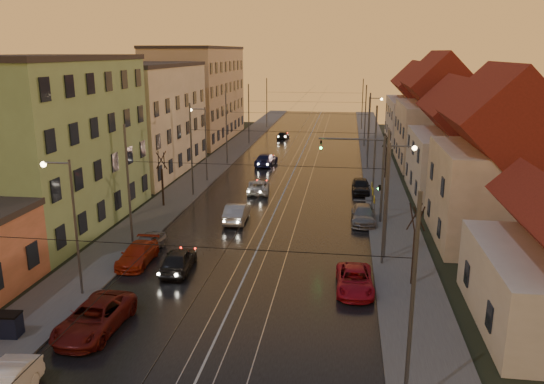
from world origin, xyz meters
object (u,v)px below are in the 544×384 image
at_px(driving_car_4, 283,135).
at_px(dumpster, 8,325).
at_px(street_lamp_0, 69,215).
at_px(driving_car_0, 178,260).
at_px(street_lamp_3, 371,121).
at_px(driving_car_3, 266,159).
at_px(parked_right_1, 363,215).
at_px(street_lamp_2, 203,137).
at_px(parked_left_2, 138,254).
at_px(parked_right_2, 361,186).
at_px(traffic_light_mast, 370,168).
at_px(parked_left_1, 95,318).
at_px(parked_left_3, 147,243).
at_px(driving_car_2, 258,187).
at_px(parked_right_0, 355,280).
at_px(street_lamp_1, 392,190).
at_px(driving_car_1, 237,212).

distance_m(driving_car_4, dumpster, 62.86).
xyz_separation_m(street_lamp_0, driving_car_0, (4.72, 4.21, -4.14)).
height_order(street_lamp_3, driving_car_3, street_lamp_3).
relative_size(driving_car_4, parked_right_1, 0.77).
xyz_separation_m(street_lamp_2, driving_car_4, (5.02, 29.62, -4.26)).
xyz_separation_m(driving_car_0, driving_car_4, (0.30, 53.41, -0.13)).
relative_size(parked_left_2, parked_right_2, 1.06).
xyz_separation_m(traffic_light_mast, parked_left_2, (-15.43, -10.97, -3.94)).
height_order(street_lamp_3, parked_left_2, street_lamp_3).
height_order(parked_left_1, parked_left_3, parked_left_1).
xyz_separation_m(parked_left_2, parked_left_3, (-0.17, 2.17, -0.02)).
height_order(street_lamp_0, street_lamp_2, same).
xyz_separation_m(traffic_light_mast, driving_car_0, (-12.38, -11.79, -3.85)).
relative_size(driving_car_0, parked_left_2, 0.97).
xyz_separation_m(driving_car_2, parked_right_0, (9.29, -21.20, 0.01)).
height_order(driving_car_3, parked_right_0, driving_car_3).
bearing_deg(parked_right_2, parked_right_1, -90.76).
xyz_separation_m(street_lamp_0, street_lamp_2, (0.00, 28.00, 0.00)).
bearing_deg(street_lamp_0, driving_car_4, 85.02).
height_order(driving_car_2, parked_right_0, parked_right_0).
height_order(street_lamp_2, parked_left_1, street_lamp_2).
bearing_deg(driving_car_2, parked_left_2, 68.82).
xyz_separation_m(street_lamp_0, parked_left_2, (1.67, 5.02, -4.23)).
bearing_deg(street_lamp_1, parked_right_1, 100.80).
distance_m(driving_car_3, parked_right_1, 24.08).
height_order(driving_car_0, driving_car_4, driving_car_0).
xyz_separation_m(driving_car_2, dumpster, (-7.56, -29.06, 0.07)).
bearing_deg(driving_car_3, street_lamp_0, 87.02).
bearing_deg(parked_left_3, street_lamp_3, 72.84).
xyz_separation_m(parked_right_2, dumpster, (-17.66, -30.39, -0.03)).
relative_size(traffic_light_mast, driving_car_0, 1.64).
bearing_deg(parked_right_1, dumpster, -130.61).
bearing_deg(parked_right_0, driving_car_3, 105.07).
bearing_deg(traffic_light_mast, parked_right_2, 92.46).
bearing_deg(driving_car_1, street_lamp_0, 64.72).
height_order(driving_car_0, parked_left_1, driving_car_0).
relative_size(driving_car_3, driving_car_4, 1.41).
xyz_separation_m(street_lamp_1, parked_left_1, (-15.30, -11.69, -4.14)).
relative_size(traffic_light_mast, parked_right_1, 1.52).
bearing_deg(traffic_light_mast, parked_left_1, -125.78).
distance_m(driving_car_4, parked_left_3, 50.55).
bearing_deg(dumpster, parked_left_1, 13.09).
distance_m(driving_car_0, driving_car_4, 53.41).
xyz_separation_m(driving_car_2, parked_left_1, (-3.69, -27.80, 0.12)).
height_order(driving_car_2, driving_car_4, driving_car_2).
height_order(driving_car_0, parked_right_0, driving_car_0).
relative_size(street_lamp_1, parked_right_2, 1.87).
relative_size(street_lamp_3, parked_left_3, 2.16).
relative_size(parked_right_2, dumpster, 3.57).
xyz_separation_m(traffic_light_mast, driving_car_1, (-10.76, -1.18, -3.83)).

